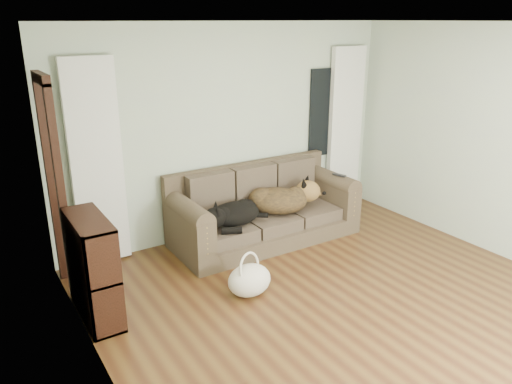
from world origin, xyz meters
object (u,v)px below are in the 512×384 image
sofa (265,206)px  tote_bag (249,281)px  bookshelf (93,268)px  dog_black_lab (232,214)px  dog_shepherd (281,201)px

sofa → tote_bag: (-0.87, -1.04, -0.29)m
bookshelf → dog_black_lab: bearing=24.0°
dog_black_lab → dog_shepherd: 0.72m
dog_shepherd → dog_black_lab: bearing=39.1°
tote_bag → dog_shepherd: bearing=43.0°
bookshelf → dog_shepherd: bearing=20.6°
dog_shepherd → tote_bag: 1.49m
dog_shepherd → tote_bag: size_ratio=1.71×
dog_black_lab → dog_shepherd: size_ratio=0.82×
dog_shepherd → bookshelf: bearing=47.7°
dog_black_lab → bookshelf: 1.80m
sofa → tote_bag: 1.39m
tote_bag → bookshelf: size_ratio=0.46×
dog_black_lab → tote_bag: 1.04m
sofa → bookshelf: (-2.26, -0.62, 0.05)m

